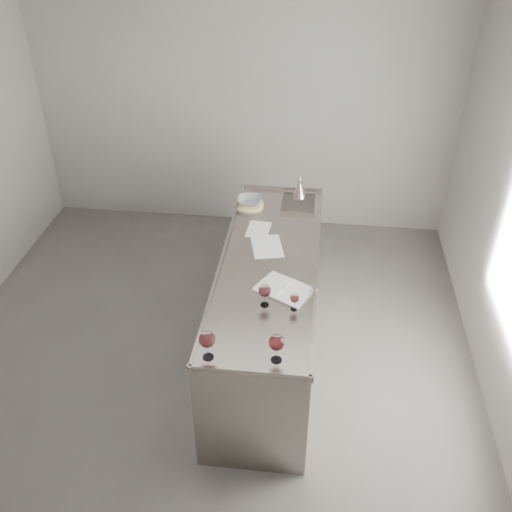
# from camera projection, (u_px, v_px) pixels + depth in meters

# --- Properties ---
(room_shell) EXTENTS (4.54, 5.04, 2.84)m
(room_shell) POSITION_uv_depth(u_px,v_px,m) (194.00, 227.00, 3.95)
(room_shell) COLOR #4D4A48
(room_shell) RESTS_ON ground
(counter) EXTENTS (0.77, 2.42, 0.97)m
(counter) POSITION_uv_depth(u_px,v_px,m) (268.00, 308.00, 4.68)
(counter) COLOR gray
(counter) RESTS_ON ground
(wine_glass_left) EXTENTS (0.10, 0.10, 0.20)m
(wine_glass_left) POSITION_uv_depth(u_px,v_px,m) (207.00, 340.00, 3.47)
(wine_glass_left) COLOR white
(wine_glass_left) RESTS_ON counter
(wine_glass_middle) EXTENTS (0.09, 0.09, 0.17)m
(wine_glass_middle) POSITION_uv_depth(u_px,v_px,m) (265.00, 291.00, 3.91)
(wine_glass_middle) COLOR white
(wine_glass_middle) RESTS_ON counter
(wine_glass_right) EXTENTS (0.10, 0.10, 0.20)m
(wine_glass_right) POSITION_uv_depth(u_px,v_px,m) (277.00, 343.00, 3.45)
(wine_glass_right) COLOR white
(wine_glass_right) RESTS_ON counter
(wine_glass_small) EXTENTS (0.06, 0.06, 0.13)m
(wine_glass_small) POSITION_uv_depth(u_px,v_px,m) (295.00, 299.00, 3.89)
(wine_glass_small) COLOR white
(wine_glass_small) RESTS_ON counter
(notebook) EXTENTS (0.47, 0.43, 0.02)m
(notebook) POSITION_uv_depth(u_px,v_px,m) (285.00, 289.00, 4.11)
(notebook) COLOR white
(notebook) RESTS_ON counter
(loose_paper_top) EXTENTS (0.21, 0.28, 0.00)m
(loose_paper_top) POSITION_uv_depth(u_px,v_px,m) (258.00, 229.00, 4.80)
(loose_paper_top) COLOR silver
(loose_paper_top) RESTS_ON counter
(loose_paper_under) EXTENTS (0.31, 0.38, 0.00)m
(loose_paper_under) POSITION_uv_depth(u_px,v_px,m) (267.00, 246.00, 4.58)
(loose_paper_under) COLOR silver
(loose_paper_under) RESTS_ON counter
(trivet) EXTENTS (0.31, 0.31, 0.02)m
(trivet) POSITION_uv_depth(u_px,v_px,m) (250.00, 204.00, 5.13)
(trivet) COLOR beige
(trivet) RESTS_ON counter
(ceramic_bowl) EXTENTS (0.22, 0.22, 0.05)m
(ceramic_bowl) POSITION_uv_depth(u_px,v_px,m) (250.00, 201.00, 5.11)
(ceramic_bowl) COLOR gray
(ceramic_bowl) RESTS_ON trivet
(wine_funnel) EXTENTS (0.14, 0.14, 0.21)m
(wine_funnel) POSITION_uv_depth(u_px,v_px,m) (299.00, 190.00, 5.24)
(wine_funnel) COLOR gray
(wine_funnel) RESTS_ON counter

